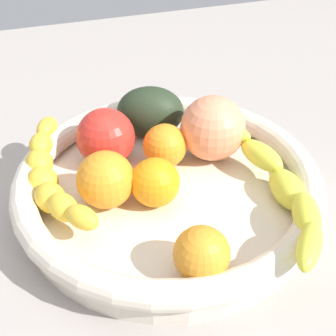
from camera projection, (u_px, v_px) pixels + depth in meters
kitchen_counter at (168, 213)px, 55.28cm from camera, size 120.00×120.00×3.00cm
fruit_bowl at (168, 186)px, 52.73cm from camera, size 34.13×34.13×5.15cm
banana_draped_left at (49, 176)px, 51.03cm from camera, size 21.24×7.01×4.23cm
banana_draped_right at (279, 184)px, 49.48cm from camera, size 25.27×8.07×4.91cm
orange_front at (155, 182)px, 49.72cm from camera, size 5.33×5.33×5.33cm
orange_mid_left at (105, 179)px, 49.50cm from camera, size 6.20×6.20×6.20cm
orange_mid_right at (202, 254)px, 41.93cm from camera, size 5.21×5.21×5.21cm
orange_rear at (165, 146)px, 55.11cm from camera, size 5.21×5.21×5.21cm
avocado_dark at (150, 111)px, 60.28cm from camera, size 8.58×10.10×6.51cm
peach_blush at (213, 128)px, 55.70cm from camera, size 7.82×7.82×7.82cm
tomato_red at (106, 137)px, 54.95cm from camera, size 6.93×6.93×6.93cm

